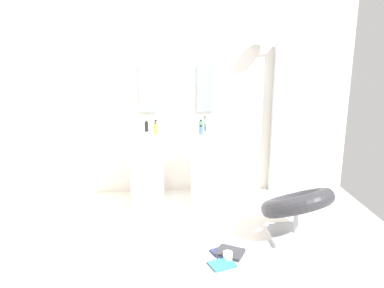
{
  "coord_description": "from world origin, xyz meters",
  "views": [
    {
      "loc": [
        -0.1,
        -3.48,
        1.98
      ],
      "look_at": [
        0.15,
        0.55,
        0.95
      ],
      "focal_mm": 35.24,
      "sensor_mm": 36.0,
      "label": 1
    }
  ],
  "objects_px": {
    "lounge_chair": "(297,207)",
    "soap_bottle_white": "(156,127)",
    "coffee_mug": "(228,256)",
    "soap_bottle_amber": "(155,129)",
    "pedestal_sink_left": "(147,168)",
    "magazine_teal": "(222,264)",
    "soap_bottle_green": "(201,126)",
    "soap_bottle_grey": "(205,124)",
    "soap_bottle_blue": "(201,130)",
    "shower_column": "(276,116)",
    "soap_bottle_black": "(146,127)",
    "pedestal_sink_right": "(207,167)",
    "magazine_navy": "(223,252)",
    "magazine_charcoal": "(230,253)"
  },
  "relations": [
    {
      "from": "magazine_teal",
      "to": "soap_bottle_black",
      "type": "distance_m",
      "value": 2.06
    },
    {
      "from": "shower_column",
      "to": "soap_bottle_amber",
      "type": "height_order",
      "value": "shower_column"
    },
    {
      "from": "coffee_mug",
      "to": "soap_bottle_black",
      "type": "xyz_separation_m",
      "value": [
        -0.83,
        1.56,
        0.95
      ]
    },
    {
      "from": "pedestal_sink_right",
      "to": "soap_bottle_white",
      "type": "height_order",
      "value": "soap_bottle_white"
    },
    {
      "from": "soap_bottle_blue",
      "to": "magazine_charcoal",
      "type": "bearing_deg",
      "value": -81.33
    },
    {
      "from": "lounge_chair",
      "to": "magazine_navy",
      "type": "height_order",
      "value": "lounge_chair"
    },
    {
      "from": "pedestal_sink_right",
      "to": "magazine_teal",
      "type": "distance_m",
      "value": 1.58
    },
    {
      "from": "pedestal_sink_right",
      "to": "shower_column",
      "type": "relative_size",
      "value": 0.51
    },
    {
      "from": "pedestal_sink_right",
      "to": "shower_column",
      "type": "bearing_deg",
      "value": 21.77
    },
    {
      "from": "magazine_charcoal",
      "to": "soap_bottle_black",
      "type": "distance_m",
      "value": 1.95
    },
    {
      "from": "soap_bottle_white",
      "to": "shower_column",
      "type": "bearing_deg",
      "value": 10.94
    },
    {
      "from": "shower_column",
      "to": "magazine_teal",
      "type": "height_order",
      "value": "shower_column"
    },
    {
      "from": "soap_bottle_white",
      "to": "coffee_mug",
      "type": "bearing_deg",
      "value": -64.76
    },
    {
      "from": "pedestal_sink_left",
      "to": "lounge_chair",
      "type": "bearing_deg",
      "value": -31.71
    },
    {
      "from": "magazine_charcoal",
      "to": "soap_bottle_black",
      "type": "relative_size",
      "value": 1.82
    },
    {
      "from": "magazine_navy",
      "to": "soap_bottle_amber",
      "type": "xyz_separation_m",
      "value": [
        -0.69,
        1.26,
        0.99
      ]
    },
    {
      "from": "pedestal_sink_right",
      "to": "soap_bottle_amber",
      "type": "bearing_deg",
      "value": -176.63
    },
    {
      "from": "pedestal_sink_left",
      "to": "soap_bottle_green",
      "type": "relative_size",
      "value": 6.67
    },
    {
      "from": "soap_bottle_white",
      "to": "lounge_chair",
      "type": "bearing_deg",
      "value": -35.6
    },
    {
      "from": "magazine_teal",
      "to": "soap_bottle_white",
      "type": "height_order",
      "value": "soap_bottle_white"
    },
    {
      "from": "lounge_chair",
      "to": "magazine_navy",
      "type": "relative_size",
      "value": 5.04
    },
    {
      "from": "pedestal_sink_left",
      "to": "soap_bottle_amber",
      "type": "bearing_deg",
      "value": -18.45
    },
    {
      "from": "shower_column",
      "to": "magazine_charcoal",
      "type": "bearing_deg",
      "value": -117.43
    },
    {
      "from": "soap_bottle_white",
      "to": "soap_bottle_black",
      "type": "distance_m",
      "value": 0.13
    },
    {
      "from": "lounge_chair",
      "to": "soap_bottle_black",
      "type": "height_order",
      "value": "soap_bottle_black"
    },
    {
      "from": "soap_bottle_white",
      "to": "soap_bottle_amber",
      "type": "bearing_deg",
      "value": -90.54
    },
    {
      "from": "magazine_navy",
      "to": "soap_bottle_green",
      "type": "height_order",
      "value": "soap_bottle_green"
    },
    {
      "from": "soap_bottle_grey",
      "to": "soap_bottle_blue",
      "type": "bearing_deg",
      "value": -106.14
    },
    {
      "from": "pedestal_sink_left",
      "to": "magazine_teal",
      "type": "bearing_deg",
      "value": -63.25
    },
    {
      "from": "magazine_navy",
      "to": "soap_bottle_blue",
      "type": "relative_size",
      "value": 1.76
    },
    {
      "from": "magazine_navy",
      "to": "soap_bottle_white",
      "type": "height_order",
      "value": "soap_bottle_white"
    },
    {
      "from": "magazine_navy",
      "to": "coffee_mug",
      "type": "height_order",
      "value": "coffee_mug"
    },
    {
      "from": "lounge_chair",
      "to": "soap_bottle_white",
      "type": "relative_size",
      "value": 6.71
    },
    {
      "from": "magazine_navy",
      "to": "soap_bottle_black",
      "type": "distance_m",
      "value": 1.91
    },
    {
      "from": "pedestal_sink_right",
      "to": "soap_bottle_grey",
      "type": "bearing_deg",
      "value": 98.79
    },
    {
      "from": "coffee_mug",
      "to": "soap_bottle_amber",
      "type": "xyz_separation_m",
      "value": [
        -0.71,
        1.39,
        0.96
      ]
    },
    {
      "from": "soap_bottle_black",
      "to": "magazine_teal",
      "type": "bearing_deg",
      "value": -64.98
    },
    {
      "from": "lounge_chair",
      "to": "magazine_teal",
      "type": "bearing_deg",
      "value": -149.45
    },
    {
      "from": "soap_bottle_white",
      "to": "magazine_teal",
      "type": "bearing_deg",
      "value": -67.88
    },
    {
      "from": "lounge_chair",
      "to": "soap_bottle_green",
      "type": "height_order",
      "value": "soap_bottle_green"
    },
    {
      "from": "pedestal_sink_left",
      "to": "magazine_teal",
      "type": "height_order",
      "value": "pedestal_sink_left"
    },
    {
      "from": "soap_bottle_white",
      "to": "soap_bottle_black",
      "type": "height_order",
      "value": "soap_bottle_white"
    },
    {
      "from": "pedestal_sink_left",
      "to": "soap_bottle_grey",
      "type": "bearing_deg",
      "value": 11.31
    },
    {
      "from": "shower_column",
      "to": "magazine_charcoal",
      "type": "height_order",
      "value": "shower_column"
    },
    {
      "from": "soap_bottle_green",
      "to": "soap_bottle_amber",
      "type": "distance_m",
      "value": 0.59
    },
    {
      "from": "lounge_chair",
      "to": "magazine_charcoal",
      "type": "distance_m",
      "value": 0.88
    },
    {
      "from": "pedestal_sink_right",
      "to": "soap_bottle_blue",
      "type": "xyz_separation_m",
      "value": [
        -0.09,
        -0.09,
        0.51
      ]
    },
    {
      "from": "magazine_charcoal",
      "to": "soap_bottle_grey",
      "type": "height_order",
      "value": "soap_bottle_grey"
    },
    {
      "from": "magazine_navy",
      "to": "soap_bottle_black",
      "type": "relative_size",
      "value": 1.51
    },
    {
      "from": "shower_column",
      "to": "lounge_chair",
      "type": "distance_m",
      "value": 1.58
    }
  ]
}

